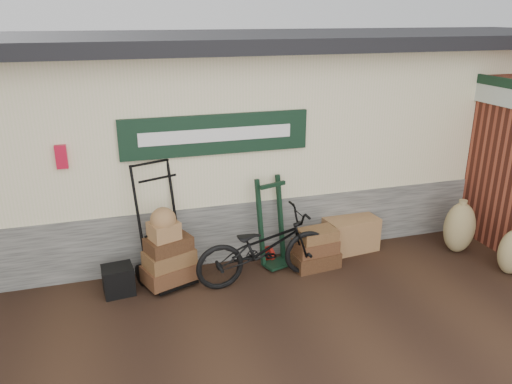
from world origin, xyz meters
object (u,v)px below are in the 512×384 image
at_px(suitcase_stack, 315,248).
at_px(bicycle, 264,244).
at_px(wicker_hamper, 349,233).
at_px(green_barrow, 272,222).
at_px(black_trunk, 118,280).
at_px(porter_trolley, 161,223).

xyz_separation_m(suitcase_stack, bicycle, (-0.84, -0.17, 0.26)).
bearing_deg(bicycle, wicker_hamper, -73.94).
distance_m(green_barrow, wicker_hamper, 1.37).
height_order(green_barrow, bicycle, green_barrow).
height_order(suitcase_stack, bicycle, bicycle).
bearing_deg(bicycle, green_barrow, -34.35).
distance_m(suitcase_stack, black_trunk, 2.78).
bearing_deg(wicker_hamper, suitcase_stack, -152.34).
bearing_deg(green_barrow, suitcase_stack, -43.71).
bearing_deg(green_barrow, bicycle, -138.68).
bearing_deg(green_barrow, porter_trolley, 163.15).
height_order(porter_trolley, suitcase_stack, porter_trolley).
distance_m(green_barrow, suitcase_stack, 0.73).
relative_size(black_trunk, bicycle, 0.20).
distance_m(green_barrow, black_trunk, 2.26).
xyz_separation_m(green_barrow, black_trunk, (-2.21, -0.22, -0.46)).
bearing_deg(porter_trolley, bicycle, -38.04).
bearing_deg(suitcase_stack, porter_trolley, 173.34).
distance_m(porter_trolley, wicker_hamper, 2.96).
relative_size(porter_trolley, suitcase_stack, 2.54).
xyz_separation_m(green_barrow, suitcase_stack, (0.57, -0.28, -0.36)).
relative_size(green_barrow, wicker_hamper, 1.60).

